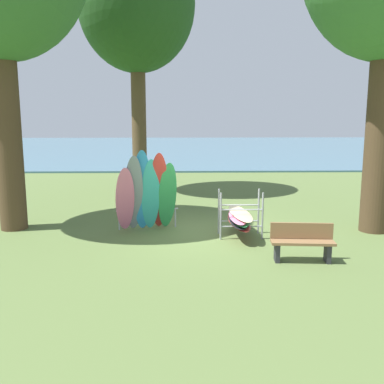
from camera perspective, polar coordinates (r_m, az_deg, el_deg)
ground_plane at (r=12.20m, az=1.81°, el=-5.38°), size 80.00×80.00×0.00m
lake_water at (r=42.61m, az=-0.52°, el=5.79°), size 80.00×36.00×0.10m
tree_mid_behind at (r=18.76m, az=-7.26°, el=22.96°), size 4.62×4.62×10.19m
leaning_board_pile at (r=12.27m, az=-5.96°, el=-0.30°), size 1.83×1.08×2.33m
board_storage_rack at (r=11.83m, az=6.20°, el=-3.31°), size 1.15×2.13×1.25m
park_bench at (r=10.14m, az=14.19°, el=-6.27°), size 1.43×0.52×0.85m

